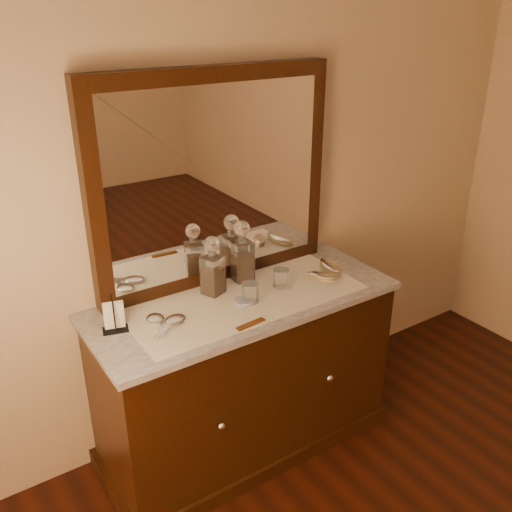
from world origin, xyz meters
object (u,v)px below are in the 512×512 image
object	(u,v)px
napkin_rack	(114,317)
hand_mirror_outer	(156,320)
pin_dish	(244,301)
decanter_right	(242,257)
dresser_cabinet	(245,376)
decanter_left	(213,272)
mirror_frame	(214,180)
brush_near	(322,277)
brush_far	(330,267)
comb	(251,324)
hand_mirror_inner	(173,322)

from	to	relation	value
napkin_rack	hand_mirror_outer	bearing A→B (deg)	-13.53
pin_dish	decanter_right	bearing A→B (deg)	59.82
dresser_cabinet	pin_dish	size ratio (longest dim) A/B	15.73
hand_mirror_outer	decanter_left	bearing A→B (deg)	15.80
mirror_frame	brush_near	world-z (taller)	mirror_frame
pin_dish	brush_far	distance (m)	0.54
comb	hand_mirror_inner	world-z (taller)	hand_mirror_inner
decanter_left	decanter_right	world-z (taller)	decanter_right
mirror_frame	hand_mirror_outer	distance (m)	0.69
brush_far	hand_mirror_outer	distance (m)	0.94
mirror_frame	decanter_right	size ratio (longest dim) A/B	3.92
napkin_rack	brush_near	xyz separation A→B (m)	(1.00, -0.13, -0.04)
decanter_right	mirror_frame	bearing A→B (deg)	135.68
brush_far	hand_mirror_outer	world-z (taller)	brush_far
brush_far	hand_mirror_inner	distance (m)	0.88
comb	decanter_right	size ratio (longest dim) A/B	0.46
dresser_cabinet	napkin_rack	world-z (taller)	napkin_rack
napkin_rack	hand_mirror_inner	distance (m)	0.24
comb	decanter_left	size ratio (longest dim) A/B	0.49
brush_near	napkin_rack	bearing A→B (deg)	172.70
comb	brush_far	world-z (taller)	brush_far
pin_dish	dresser_cabinet	bearing A→B (deg)	58.23
dresser_cabinet	brush_near	xyz separation A→B (m)	(0.40, -0.07, 0.46)
napkin_rack	decanter_left	xyz separation A→B (m)	(0.50, 0.05, 0.05)
mirror_frame	comb	world-z (taller)	mirror_frame
mirror_frame	napkin_rack	xyz separation A→B (m)	(-0.59, -0.19, -0.44)
decanter_left	brush_near	world-z (taller)	decanter_left
decanter_left	comb	bearing A→B (deg)	-91.50
mirror_frame	hand_mirror_inner	world-z (taller)	mirror_frame
mirror_frame	brush_far	size ratio (longest dim) A/B	6.38
mirror_frame	pin_dish	bearing A→B (deg)	-95.69
hand_mirror_outer	hand_mirror_inner	size ratio (longest dim) A/B	0.99
pin_dish	decanter_right	distance (m)	0.26
decanter_left	decanter_right	xyz separation A→B (m)	(0.19, 0.04, 0.01)
brush_near	hand_mirror_outer	xyz separation A→B (m)	(-0.83, 0.09, -0.01)
dresser_cabinet	brush_near	bearing A→B (deg)	-9.74
pin_dish	decanter_left	bearing A→B (deg)	113.11
dresser_cabinet	brush_far	xyz separation A→B (m)	(0.51, -0.01, 0.47)
pin_dish	comb	world-z (taller)	pin_dish
comb	decanter_right	bearing A→B (deg)	57.81
comb	napkin_rack	xyz separation A→B (m)	(-0.49, 0.28, 0.05)
comb	hand_mirror_inner	distance (m)	0.33
brush_far	decanter_right	bearing A→B (deg)	157.73
decanter_right	comb	bearing A→B (deg)	-117.38
dresser_cabinet	decanter_right	distance (m)	0.59
brush_near	brush_far	size ratio (longest dim) A/B	0.82
napkin_rack	hand_mirror_inner	size ratio (longest dim) A/B	0.77
napkin_rack	brush_far	distance (m)	1.10
pin_dish	brush_far	size ratio (longest dim) A/B	0.47
dresser_cabinet	mirror_frame	size ratio (longest dim) A/B	1.17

